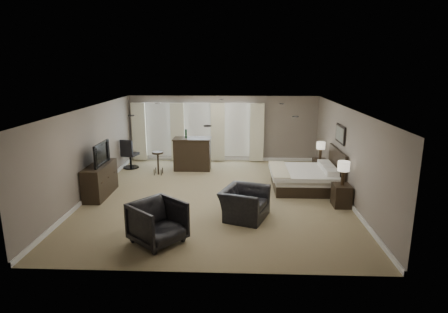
{
  "coord_description": "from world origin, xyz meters",
  "views": [
    {
      "loc": [
        0.65,
        -10.52,
        3.8
      ],
      "look_at": [
        0.2,
        0.4,
        1.1
      ],
      "focal_mm": 30.0,
      "sensor_mm": 36.0,
      "label": 1
    }
  ],
  "objects_px": {
    "nightstand_near": "(341,195)",
    "tv": "(99,162)",
    "lamp_near": "(343,173)",
    "armchair_far": "(158,221)",
    "bar_counter": "(192,154)",
    "bar_stool_left": "(158,163)",
    "desk_chair": "(130,153)",
    "bar_stool_right": "(190,154)",
    "lamp_far": "(321,151)",
    "bed": "(301,169)",
    "armchair_near": "(245,198)",
    "dresser": "(100,180)",
    "nightstand_far": "(319,167)"
  },
  "relations": [
    {
      "from": "armchair_far",
      "to": "desk_chair",
      "type": "bearing_deg",
      "value": 61.95
    },
    {
      "from": "nightstand_near",
      "to": "bar_stool_right",
      "type": "distance_m",
      "value": 6.39
    },
    {
      "from": "dresser",
      "to": "desk_chair",
      "type": "height_order",
      "value": "desk_chair"
    },
    {
      "from": "lamp_far",
      "to": "bar_counter",
      "type": "relative_size",
      "value": 0.45
    },
    {
      "from": "nightstand_far",
      "to": "lamp_far",
      "type": "xyz_separation_m",
      "value": [
        0.0,
        0.0,
        0.6
      ]
    },
    {
      "from": "armchair_near",
      "to": "desk_chair",
      "type": "xyz_separation_m",
      "value": [
        -4.21,
        4.51,
        0.04
      ]
    },
    {
      "from": "lamp_far",
      "to": "armchair_near",
      "type": "xyz_separation_m",
      "value": [
        -2.67,
        -3.8,
        -0.38
      ]
    },
    {
      "from": "bar_stool_right",
      "to": "desk_chair",
      "type": "relative_size",
      "value": 0.71
    },
    {
      "from": "lamp_far",
      "to": "bar_stool_right",
      "type": "distance_m",
      "value": 4.95
    },
    {
      "from": "lamp_near",
      "to": "bar_counter",
      "type": "bearing_deg",
      "value": 142.33
    },
    {
      "from": "lamp_near",
      "to": "lamp_far",
      "type": "bearing_deg",
      "value": 90.0
    },
    {
      "from": "bar_counter",
      "to": "bar_stool_left",
      "type": "xyz_separation_m",
      "value": [
        -1.14,
        -0.68,
        -0.19
      ]
    },
    {
      "from": "lamp_near",
      "to": "armchair_far",
      "type": "xyz_separation_m",
      "value": [
        -4.57,
        -2.36,
        -0.43
      ]
    },
    {
      "from": "tv",
      "to": "desk_chair",
      "type": "xyz_separation_m",
      "value": [
        0.04,
        3.02,
        -0.46
      ]
    },
    {
      "from": "armchair_near",
      "to": "desk_chair",
      "type": "height_order",
      "value": "desk_chair"
    },
    {
      "from": "bar_stool_left",
      "to": "armchair_near",
      "type": "bearing_deg",
      "value": -51.14
    },
    {
      "from": "nightstand_far",
      "to": "bar_counter",
      "type": "relative_size",
      "value": 0.43
    },
    {
      "from": "dresser",
      "to": "bar_counter",
      "type": "bearing_deg",
      "value": 50.64
    },
    {
      "from": "lamp_near",
      "to": "desk_chair",
      "type": "relative_size",
      "value": 0.59
    },
    {
      "from": "nightstand_far",
      "to": "bar_stool_right",
      "type": "relative_size",
      "value": 0.74
    },
    {
      "from": "lamp_far",
      "to": "armchair_far",
      "type": "height_order",
      "value": "lamp_far"
    },
    {
      "from": "lamp_near",
      "to": "tv",
      "type": "distance_m",
      "value": 6.95
    },
    {
      "from": "nightstand_far",
      "to": "desk_chair",
      "type": "relative_size",
      "value": 0.52
    },
    {
      "from": "bed",
      "to": "bar_stool_left",
      "type": "xyz_separation_m",
      "value": [
        -4.78,
        1.37,
        -0.23
      ]
    },
    {
      "from": "bar_stool_left",
      "to": "desk_chair",
      "type": "xyz_separation_m",
      "value": [
        -1.21,
        0.79,
        0.15
      ]
    },
    {
      "from": "nightstand_near",
      "to": "armchair_near",
      "type": "relative_size",
      "value": 0.51
    },
    {
      "from": "tv",
      "to": "bar_counter",
      "type": "xyz_separation_m",
      "value": [
        2.39,
        2.91,
        -0.43
      ]
    },
    {
      "from": "bar_stool_left",
      "to": "bar_stool_right",
      "type": "bearing_deg",
      "value": 57.32
    },
    {
      "from": "armchair_far",
      "to": "armchair_near",
      "type": "bearing_deg",
      "value": -11.78
    },
    {
      "from": "nightstand_far",
      "to": "lamp_near",
      "type": "xyz_separation_m",
      "value": [
        0.0,
        -2.9,
        0.65
      ]
    },
    {
      "from": "lamp_near",
      "to": "bar_stool_left",
      "type": "xyz_separation_m",
      "value": [
        -5.67,
        2.82,
        -0.53
      ]
    },
    {
      "from": "dresser",
      "to": "bar_stool_right",
      "type": "distance_m",
      "value": 4.32
    },
    {
      "from": "bar_stool_right",
      "to": "tv",
      "type": "bearing_deg",
      "value": -120.64
    },
    {
      "from": "nightstand_near",
      "to": "armchair_far",
      "type": "bearing_deg",
      "value": -152.68
    },
    {
      "from": "lamp_near",
      "to": "bar_stool_right",
      "type": "xyz_separation_m",
      "value": [
        -4.72,
        4.3,
        -0.54
      ]
    },
    {
      "from": "lamp_far",
      "to": "bar_stool_left",
      "type": "distance_m",
      "value": 5.69
    },
    {
      "from": "armchair_far",
      "to": "desk_chair",
      "type": "distance_m",
      "value": 6.4
    },
    {
      "from": "tv",
      "to": "armchair_near",
      "type": "height_order",
      "value": "tv"
    },
    {
      "from": "armchair_far",
      "to": "bar_counter",
      "type": "distance_m",
      "value": 5.86
    },
    {
      "from": "nightstand_near",
      "to": "tv",
      "type": "distance_m",
      "value": 6.98
    },
    {
      "from": "nightstand_near",
      "to": "dresser",
      "type": "relative_size",
      "value": 0.37
    },
    {
      "from": "lamp_near",
      "to": "desk_chair",
      "type": "bearing_deg",
      "value": 152.34
    },
    {
      "from": "nightstand_far",
      "to": "dresser",
      "type": "bearing_deg",
      "value": -161.5
    },
    {
      "from": "lamp_near",
      "to": "tv",
      "type": "xyz_separation_m",
      "value": [
        -6.92,
        0.58,
        0.08
      ]
    },
    {
      "from": "lamp_near",
      "to": "bar_stool_left",
      "type": "height_order",
      "value": "lamp_near"
    },
    {
      "from": "armchair_near",
      "to": "bar_stool_right",
      "type": "bearing_deg",
      "value": 41.6
    },
    {
      "from": "armchair_far",
      "to": "bar_stool_left",
      "type": "xyz_separation_m",
      "value": [
        -1.1,
        5.18,
        -0.1
      ]
    },
    {
      "from": "bed",
      "to": "armchair_far",
      "type": "relative_size",
      "value": 1.95
    },
    {
      "from": "armchair_far",
      "to": "nightstand_far",
      "type": "bearing_deg",
      "value": -0.21
    },
    {
      "from": "armchair_near",
      "to": "desk_chair",
      "type": "relative_size",
      "value": 1.05
    }
  ]
}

